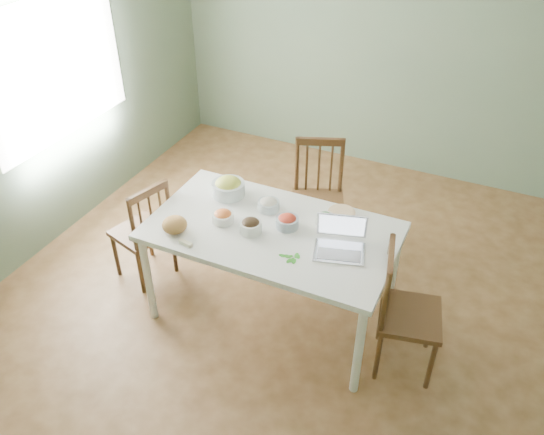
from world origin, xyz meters
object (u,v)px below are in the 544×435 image
at_px(chair_far, 318,201).
at_px(laptop, 340,240).
at_px(bowl_squash, 228,187).
at_px(bread_boule, 175,225).
at_px(dining_table, 272,272).
at_px(chair_right, 411,313).
at_px(chair_left, 141,229).

bearing_deg(chair_far, laptop, -83.29).
xyz_separation_m(chair_far, bowl_squash, (-0.51, -0.65, 0.39)).
bearing_deg(bread_boule, laptop, 12.79).
xyz_separation_m(dining_table, chair_right, (1.07, -0.06, 0.08)).
bearing_deg(chair_far, dining_table, -112.12).
distance_m(chair_far, chair_left, 1.52).
height_order(dining_table, chair_left, chair_left).
relative_size(chair_left, bowl_squash, 3.70).
bearing_deg(bowl_squash, chair_left, -157.36).
bearing_deg(laptop, dining_table, 158.19).
bearing_deg(chair_right, dining_table, 74.56).
relative_size(chair_far, chair_right, 1.03).
distance_m(bread_boule, laptop, 1.17).
height_order(bread_boule, laptop, laptop).
relative_size(dining_table, laptop, 5.18).
bearing_deg(laptop, bread_boule, 177.17).
distance_m(chair_left, chair_right, 2.25).
bearing_deg(laptop, chair_right, -16.14).
relative_size(chair_right, laptop, 2.90).
height_order(chair_far, chair_right, chair_far).
xyz_separation_m(dining_table, chair_far, (0.02, 0.91, 0.10)).
bearing_deg(chair_left, chair_right, 105.45).
height_order(chair_far, bread_boule, chair_far).
relative_size(dining_table, chair_left, 1.89).
distance_m(chair_far, bowl_squash, 0.92).
bearing_deg(bowl_squash, dining_table, -27.76).
height_order(chair_far, bowl_squash, chair_far).
relative_size(chair_far, bread_boule, 5.74).
relative_size(chair_left, chair_right, 0.95).
distance_m(chair_left, bowl_squash, 0.86).
xyz_separation_m(dining_table, chair_left, (-1.18, -0.03, 0.05)).
bearing_deg(dining_table, chair_left, -178.71).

